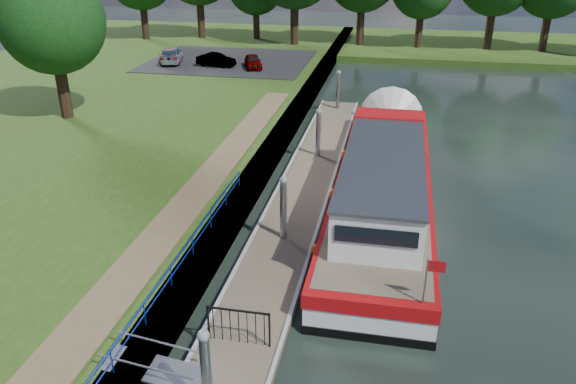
% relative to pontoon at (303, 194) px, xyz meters
% --- Properties ---
extents(bank_edge, '(1.10, 90.00, 0.78)m').
position_rel_pontoon_xyz_m(bank_edge, '(-2.55, 2.00, 0.20)').
color(bank_edge, '#473D2D').
rests_on(bank_edge, ground).
extents(far_bank, '(60.00, 18.00, 0.60)m').
position_rel_pontoon_xyz_m(far_bank, '(12.00, 39.00, 0.12)').
color(far_bank, '#264112').
rests_on(far_bank, ground).
extents(footpath, '(1.60, 40.00, 0.05)m').
position_rel_pontoon_xyz_m(footpath, '(-4.40, -5.00, 0.62)').
color(footpath, brown).
rests_on(footpath, riverbank).
extents(carpark, '(14.00, 12.00, 0.06)m').
position_rel_pontoon_xyz_m(carpark, '(-11.00, 25.00, 0.62)').
color(carpark, black).
rests_on(carpark, riverbank).
extents(blue_fence, '(0.04, 18.04, 0.72)m').
position_rel_pontoon_xyz_m(blue_fence, '(-2.75, -10.00, 1.13)').
color(blue_fence, '#0C2DBF').
rests_on(blue_fence, riverbank).
extents(pontoon, '(2.50, 30.00, 0.56)m').
position_rel_pontoon_xyz_m(pontoon, '(0.00, 0.00, 0.00)').
color(pontoon, brown).
rests_on(pontoon, ground).
extents(mooring_piles, '(0.30, 27.30, 3.55)m').
position_rel_pontoon_xyz_m(mooring_piles, '(0.00, 0.00, 1.10)').
color(mooring_piles, gray).
rests_on(mooring_piles, ground).
extents(gangway, '(2.58, 1.00, 0.92)m').
position_rel_pontoon_xyz_m(gangway, '(-1.85, -12.50, 0.44)').
color(gangway, '#A5A8AD').
rests_on(gangway, ground).
extents(gate_panel, '(1.85, 0.05, 1.15)m').
position_rel_pontoon_xyz_m(gate_panel, '(-0.00, -10.80, 0.97)').
color(gate_panel, black).
rests_on(gate_panel, ground).
extents(barge, '(4.36, 21.15, 4.78)m').
position_rel_pontoon_xyz_m(barge, '(3.60, 0.81, 0.90)').
color(barge, black).
rests_on(barge, ground).
extents(bank_tree_a, '(6.12, 6.12, 9.72)m').
position_rel_pontoon_xyz_m(bank_tree_a, '(-15.99, 7.08, 6.84)').
color(bank_tree_a, '#332316').
rests_on(bank_tree_a, riverbank).
extents(car_a, '(2.34, 3.45, 1.09)m').
position_rel_pontoon_xyz_m(car_a, '(-8.17, 22.51, 1.20)').
color(car_a, '#999999').
rests_on(car_a, carpark).
extents(car_b, '(3.45, 1.64, 1.09)m').
position_rel_pontoon_xyz_m(car_b, '(-11.39, 22.47, 1.20)').
color(car_b, '#999999').
rests_on(car_b, carpark).
extents(car_c, '(2.89, 4.71, 1.28)m').
position_rel_pontoon_xyz_m(car_c, '(-15.67, 23.19, 1.29)').
color(car_c, '#999999').
rests_on(car_c, carpark).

